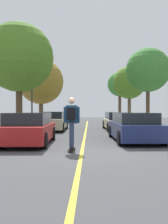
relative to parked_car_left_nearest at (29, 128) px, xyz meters
The scene contains 14 objects.
ground 3.05m from the parked_car_left_nearest, 37.14° to the right, with size 80.00×80.00×0.00m, color #424244.
center_line 3.31m from the parked_car_left_nearest, 42.98° to the left, with size 0.12×39.20×0.01m, color gold.
parked_car_left_nearest is the anchor object (origin of this frame).
parked_car_left_near 7.13m from the parked_car_left_nearest, 90.00° to the left, with size 1.88×4.64×1.36m.
parked_car_right_nearest 4.86m from the parked_car_left_nearest, 13.07° to the left, with size 2.10×4.61×1.35m.
parked_car_right_near 8.81m from the parked_car_left_nearest, 57.50° to the left, with size 2.09×4.67×1.32m.
street_tree_left_nearest 7.47m from the parked_car_left_nearest, 110.22° to the left, with size 4.64×4.64×7.19m.
street_tree_left_near 13.73m from the parked_car_left_nearest, 99.15° to the left, with size 4.40×4.40×6.30m.
street_tree_right_nearest 10.52m from the parked_car_left_nearest, 46.06° to the left, with size 3.17×3.17×5.80m.
street_tree_right_near 17.13m from the parked_car_left_nearest, 65.86° to the left, with size 3.47×3.47×5.98m.
street_tree_right_far 24.79m from the parked_car_left_nearest, 73.71° to the left, with size 3.42×3.42×6.66m.
streetlamp 8.39m from the parked_car_left_nearest, 102.57° to the left, with size 0.36×0.24×5.10m.
skateboard 2.75m from the parked_car_left_nearest, 41.96° to the right, with size 0.23×0.84×0.10m.
skateboarder 2.74m from the parked_car_left_nearest, 42.48° to the right, with size 0.58×0.70×1.82m.
Camera 1 is at (0.27, -8.73, 1.48)m, focal length 38.99 mm.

